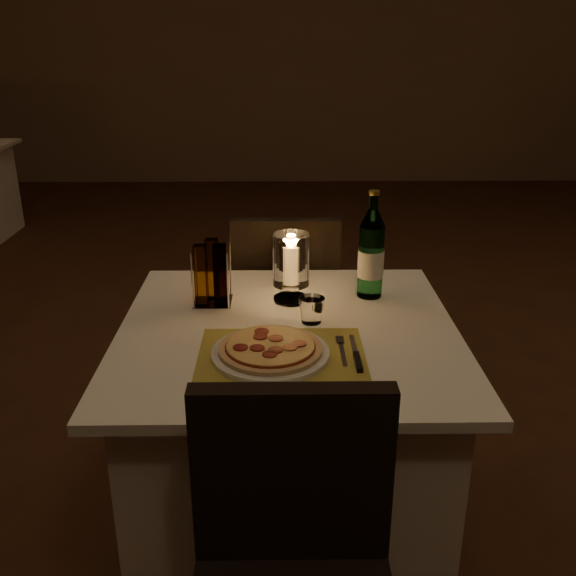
{
  "coord_description": "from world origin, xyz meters",
  "views": [
    {
      "loc": [
        -0.29,
        -2.16,
        1.55
      ],
      "look_at": [
        -0.27,
        -0.42,
        0.86
      ],
      "focal_mm": 40.0,
      "sensor_mm": 36.0,
      "label": 1
    }
  ],
  "objects_px": {
    "plate": "(270,353)",
    "pizza": "(270,348)",
    "main_table": "(288,433)",
    "chair_far": "(286,296)",
    "chair_near": "(293,563)",
    "water_bottle": "(371,255)",
    "tumbler": "(312,310)",
    "hurricane_candle": "(291,262)"
  },
  "relations": [
    {
      "from": "water_bottle",
      "to": "tumbler",
      "type": "bearing_deg",
      "value": -134.22
    },
    {
      "from": "chair_near",
      "to": "main_table",
      "type": "bearing_deg",
      "value": 90.0
    },
    {
      "from": "plate",
      "to": "main_table",
      "type": "bearing_deg",
      "value": 74.48
    },
    {
      "from": "main_table",
      "to": "plate",
      "type": "bearing_deg",
      "value": -105.52
    },
    {
      "from": "water_bottle",
      "to": "hurricane_candle",
      "type": "relative_size",
      "value": 1.57
    },
    {
      "from": "pizza",
      "to": "chair_near",
      "type": "bearing_deg",
      "value": -84.65
    },
    {
      "from": "chair_near",
      "to": "plate",
      "type": "xyz_separation_m",
      "value": [
        -0.05,
        0.53,
        0.2
      ]
    },
    {
      "from": "main_table",
      "to": "hurricane_candle",
      "type": "height_order",
      "value": "hurricane_candle"
    },
    {
      "from": "main_table",
      "to": "pizza",
      "type": "distance_m",
      "value": 0.44
    },
    {
      "from": "main_table",
      "to": "water_bottle",
      "type": "bearing_deg",
      "value": 42.56
    },
    {
      "from": "tumbler",
      "to": "hurricane_candle",
      "type": "height_order",
      "value": "hurricane_candle"
    },
    {
      "from": "pizza",
      "to": "main_table",
      "type": "bearing_deg",
      "value": 74.47
    },
    {
      "from": "main_table",
      "to": "pizza",
      "type": "relative_size",
      "value": 3.57
    },
    {
      "from": "chair_far",
      "to": "tumbler",
      "type": "relative_size",
      "value": 11.44
    },
    {
      "from": "plate",
      "to": "water_bottle",
      "type": "height_order",
      "value": "water_bottle"
    },
    {
      "from": "plate",
      "to": "tumbler",
      "type": "distance_m",
      "value": 0.26
    },
    {
      "from": "hurricane_candle",
      "to": "chair_far",
      "type": "bearing_deg",
      "value": 91.39
    },
    {
      "from": "tumbler",
      "to": "hurricane_candle",
      "type": "distance_m",
      "value": 0.2
    },
    {
      "from": "pizza",
      "to": "water_bottle",
      "type": "bearing_deg",
      "value": 53.13
    },
    {
      "from": "chair_far",
      "to": "pizza",
      "type": "relative_size",
      "value": 3.21
    },
    {
      "from": "tumbler",
      "to": "hurricane_candle",
      "type": "xyz_separation_m",
      "value": [
        -0.06,
        0.17,
        0.09
      ]
    },
    {
      "from": "hurricane_candle",
      "to": "plate",
      "type": "bearing_deg",
      "value": -99.03
    },
    {
      "from": "chair_far",
      "to": "tumbler",
      "type": "xyz_separation_m",
      "value": [
        0.07,
        -0.67,
        0.23
      ]
    },
    {
      "from": "plate",
      "to": "pizza",
      "type": "bearing_deg",
      "value": 169.74
    },
    {
      "from": "main_table",
      "to": "plate",
      "type": "distance_m",
      "value": 0.42
    },
    {
      "from": "water_bottle",
      "to": "pizza",
      "type": "bearing_deg",
      "value": -126.87
    },
    {
      "from": "chair_near",
      "to": "pizza",
      "type": "xyz_separation_m",
      "value": [
        -0.05,
        0.53,
        0.22
      ]
    },
    {
      "from": "chair_near",
      "to": "hurricane_candle",
      "type": "height_order",
      "value": "hurricane_candle"
    },
    {
      "from": "chair_near",
      "to": "hurricane_candle",
      "type": "xyz_separation_m",
      "value": [
        0.01,
        0.93,
        0.32
      ]
    },
    {
      "from": "main_table",
      "to": "tumbler",
      "type": "distance_m",
      "value": 0.41
    },
    {
      "from": "main_table",
      "to": "chair_far",
      "type": "distance_m",
      "value": 0.74
    },
    {
      "from": "plate",
      "to": "chair_far",
      "type": "bearing_deg",
      "value": 86.8
    },
    {
      "from": "plate",
      "to": "water_bottle",
      "type": "distance_m",
      "value": 0.55
    },
    {
      "from": "pizza",
      "to": "water_bottle",
      "type": "height_order",
      "value": "water_bottle"
    },
    {
      "from": "hurricane_candle",
      "to": "water_bottle",
      "type": "bearing_deg",
      "value": 8.59
    },
    {
      "from": "water_bottle",
      "to": "hurricane_candle",
      "type": "distance_m",
      "value": 0.26
    },
    {
      "from": "chair_far",
      "to": "hurricane_candle",
      "type": "height_order",
      "value": "hurricane_candle"
    },
    {
      "from": "main_table",
      "to": "chair_near",
      "type": "xyz_separation_m",
      "value": [
        -0.0,
        -0.71,
        0.18
      ]
    },
    {
      "from": "plate",
      "to": "pizza",
      "type": "distance_m",
      "value": 0.02
    },
    {
      "from": "chair_near",
      "to": "hurricane_candle",
      "type": "distance_m",
      "value": 0.98
    },
    {
      "from": "main_table",
      "to": "water_bottle",
      "type": "relative_size",
      "value": 2.82
    },
    {
      "from": "chair_near",
      "to": "hurricane_candle",
      "type": "bearing_deg",
      "value": 89.24
    }
  ]
}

